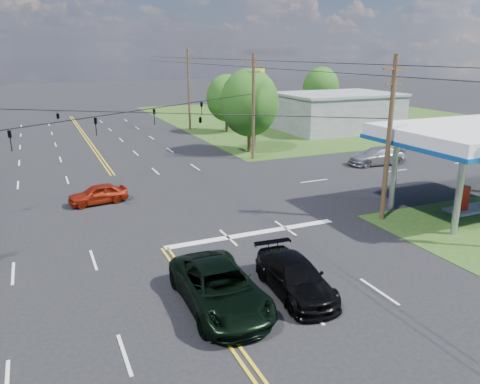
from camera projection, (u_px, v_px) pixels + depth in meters
name	position (u px, v px, depth m)	size (l,w,h in m)	color
ground	(133.00, 204.00, 30.79)	(280.00, 280.00, 0.00)	black
grass_ne	(318.00, 117.00, 72.36)	(46.00, 48.00, 0.03)	#244114
stop_bar	(253.00, 234.00, 25.70)	(10.00, 0.50, 0.02)	silver
retail_ne	(337.00, 113.00, 59.28)	(14.00, 10.00, 4.40)	slate
pole_se	(389.00, 138.00, 26.51)	(1.60, 0.28, 9.50)	#41321B
pole_ne	(253.00, 106.00, 42.29)	(1.60, 0.28, 9.50)	#41321B
pole_right_far	(189.00, 89.00, 58.87)	(1.60, 0.28, 10.00)	#41321B
span_wire_signals	(127.00, 112.00, 29.07)	(26.00, 18.00, 1.13)	black
power_lines	(130.00, 70.00, 26.57)	(26.04, 100.00, 0.64)	black
tree_right_a	(249.00, 103.00, 45.32)	(5.70, 5.70, 8.18)	#41321B
tree_right_b	(227.00, 98.00, 56.99)	(4.94, 4.94, 7.09)	#41321B
tree_far_r	(321.00, 88.00, 68.92)	(5.32, 5.32, 7.63)	#41321B
pickup_dkgreen	(220.00, 288.00, 18.09)	(2.76, 5.98, 1.66)	black
suv_black	(295.00, 277.00, 19.19)	(2.04, 5.02, 1.46)	black
sedan_red	(98.00, 194.00, 30.69)	(1.53, 3.79, 1.29)	maroon
sedan_far	(377.00, 156.00, 41.39)	(2.15, 5.30, 1.54)	#9F9FA3
polesign_ne	(256.00, 86.00, 47.15)	(2.17, 1.00, 8.06)	#A5A5AA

